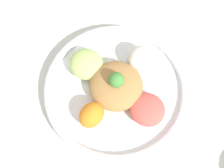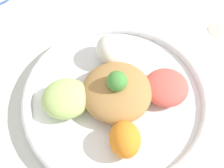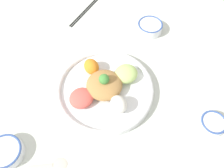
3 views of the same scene
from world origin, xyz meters
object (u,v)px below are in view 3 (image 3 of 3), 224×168
(rice_bowl_blue, at_px, (150,27))
(sauce_bowl_dark, at_px, (213,123))
(sauce_bowl_red, at_px, (5,152))
(salad_platter, at_px, (105,88))
(serving_spoon_main, at_px, (54,165))
(chopsticks_pair_far, at_px, (84,11))

(rice_bowl_blue, distance_m, sauce_bowl_dark, 0.49)
(sauce_bowl_red, bearing_deg, sauce_bowl_dark, 92.63)
(salad_platter, distance_m, serving_spoon_main, 0.31)
(sauce_bowl_red, distance_m, serving_spoon_main, 0.16)
(salad_platter, height_order, sauce_bowl_red, salad_platter)
(rice_bowl_blue, relative_size, serving_spoon_main, 0.91)
(sauce_bowl_dark, relative_size, chopsticks_pair_far, 0.44)
(rice_bowl_blue, distance_m, serving_spoon_main, 0.69)
(sauce_bowl_dark, xyz_separation_m, chopsticks_pair_far, (-0.63, -0.42, -0.02))
(sauce_bowl_red, height_order, serving_spoon_main, sauce_bowl_red)
(sauce_bowl_red, distance_m, rice_bowl_blue, 0.75)
(sauce_bowl_red, bearing_deg, serving_spoon_main, 71.76)
(salad_platter, xyz_separation_m, rice_bowl_blue, (-0.30, 0.23, -0.00))
(sauce_bowl_dark, bearing_deg, sauce_bowl_red, -87.37)
(sauce_bowl_dark, height_order, chopsticks_pair_far, sauce_bowl_dark)
(rice_bowl_blue, relative_size, sauce_bowl_dark, 1.27)
(sauce_bowl_dark, bearing_deg, serving_spoon_main, -81.34)
(salad_platter, bearing_deg, serving_spoon_main, -35.45)
(salad_platter, bearing_deg, chopsticks_pair_far, -171.98)
(salad_platter, height_order, chopsticks_pair_far, salad_platter)
(chopsticks_pair_far, bearing_deg, sauce_bowl_red, -166.39)
(salad_platter, height_order, rice_bowl_blue, salad_platter)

